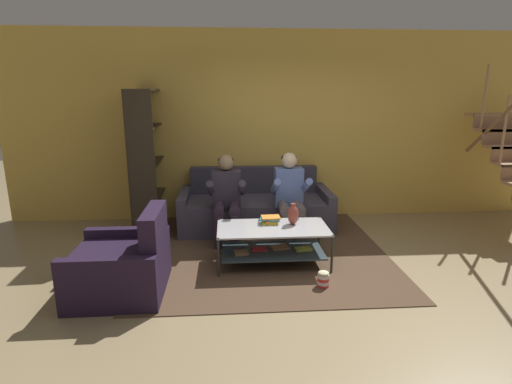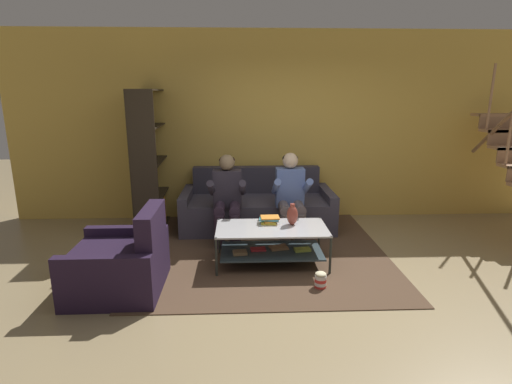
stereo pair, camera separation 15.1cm
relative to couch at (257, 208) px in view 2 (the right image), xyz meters
name	(u,v)px [view 2 (the right image)]	position (x,y,z in m)	size (l,w,h in m)	color
ground	(302,284)	(0.39, -1.89, -0.29)	(16.80, 16.80, 0.00)	#937F5A
back_partition	(281,127)	(0.39, 0.57, 1.16)	(8.40, 0.12, 2.90)	gold
couch	(257,208)	(0.00, 0.00, 0.00)	(2.21, 0.98, 0.86)	#3D3A49
person_seated_left	(227,195)	(-0.43, -0.57, 0.36)	(0.50, 0.58, 1.17)	#2D202D
person_seated_right	(291,194)	(0.43, -0.57, 0.37)	(0.50, 0.58, 1.19)	#5B5050
coffee_table	(271,240)	(0.11, -1.35, 0.01)	(1.29, 0.67, 0.45)	#B7B7B9
area_rug	(264,246)	(0.05, -0.80, -0.28)	(3.02, 3.30, 0.01)	#4F3928
vase	(292,215)	(0.36, -1.26, 0.29)	(0.13, 0.13, 0.26)	brown
book_stack	(269,220)	(0.09, -1.20, 0.21)	(0.25, 0.19, 0.08)	gold
bookshelf	(148,180)	(-1.59, -0.01, 0.45)	(0.41, 1.13, 2.02)	black
armchair	(121,264)	(-1.47, -1.93, -0.01)	(0.90, 0.94, 0.87)	#23162D
popcorn_tub	(320,280)	(0.57, -1.98, -0.20)	(0.12, 0.12, 0.18)	red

